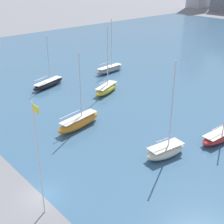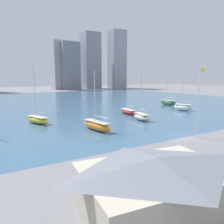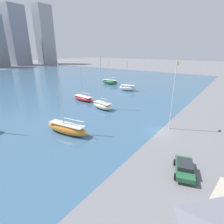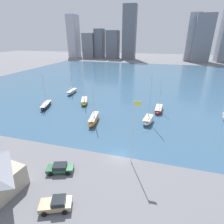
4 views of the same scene
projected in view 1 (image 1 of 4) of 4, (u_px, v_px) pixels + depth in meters
The scene contains 8 objects.
ground_plane at pixel (42, 195), 35.79m from camera, with size 500.00×500.00×0.00m, color slate.
flag_pole at pixel (39, 158), 30.46m from camera, with size 1.24×0.14×12.79m.
sailboat_black at pixel (48, 83), 68.16m from camera, with size 4.56×9.29×11.07m.
sailboat_red at pixel (220, 136), 46.88m from camera, with size 2.88×7.96×10.10m.
sailboat_gray at pixel (110, 69), 77.65m from camera, with size 2.76×8.97×12.85m.
sailboat_orange at pixel (79, 122), 50.54m from camera, with size 3.47×9.04×12.36m.
sailboat_cream at pixel (165, 150), 42.80m from camera, with size 3.40×6.73×13.57m.
sailboat_yellow at pixel (106, 88), 64.91m from camera, with size 5.06×8.27×13.71m.
Camera 1 is at (26.58, -12.95, 23.73)m, focal length 50.00 mm.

